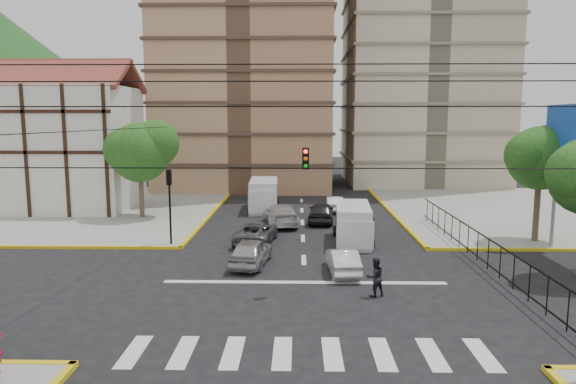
{
  "coord_description": "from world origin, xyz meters",
  "views": [
    {
      "loc": [
        -0.3,
        -21.57,
        7.45
      ],
      "look_at": [
        -0.79,
        2.61,
        4.0
      ],
      "focal_mm": 32.0,
      "sensor_mm": 36.0,
      "label": 1
    }
  ],
  "objects_px": {
    "car_white_front_right": "(343,261)",
    "van_right_lane": "(353,225)",
    "van_left_lane": "(263,196)",
    "pedestrian_crosswalk": "(375,277)",
    "traffic_light_nw": "(170,194)",
    "car_silver_front_left": "(251,252)"
  },
  "relations": [
    {
      "from": "van_left_lane",
      "to": "car_white_front_right",
      "type": "bearing_deg",
      "value": -75.9
    },
    {
      "from": "van_left_lane",
      "to": "car_white_front_right",
      "type": "xyz_separation_m",
      "value": [
        5.0,
        -16.99,
        -0.61
      ]
    },
    {
      "from": "pedestrian_crosswalk",
      "to": "car_white_front_right",
      "type": "bearing_deg",
      "value": -93.44
    },
    {
      "from": "pedestrian_crosswalk",
      "to": "car_silver_front_left",
      "type": "bearing_deg",
      "value": -60.64
    },
    {
      "from": "traffic_light_nw",
      "to": "van_right_lane",
      "type": "height_order",
      "value": "traffic_light_nw"
    },
    {
      "from": "van_left_lane",
      "to": "pedestrian_crosswalk",
      "type": "distance_m",
      "value": 21.14
    },
    {
      "from": "van_right_lane",
      "to": "pedestrian_crosswalk",
      "type": "relative_size",
      "value": 3.11
    },
    {
      "from": "traffic_light_nw",
      "to": "car_silver_front_left",
      "type": "xyz_separation_m",
      "value": [
        5.08,
        -3.83,
        -2.41
      ]
    },
    {
      "from": "car_white_front_right",
      "to": "van_right_lane",
      "type": "bearing_deg",
      "value": -104.3
    },
    {
      "from": "van_left_lane",
      "to": "car_silver_front_left",
      "type": "bearing_deg",
      "value": -90.78
    },
    {
      "from": "van_right_lane",
      "to": "traffic_light_nw",
      "type": "bearing_deg",
      "value": -171.16
    },
    {
      "from": "traffic_light_nw",
      "to": "van_left_lane",
      "type": "xyz_separation_m",
      "value": [
        4.67,
        11.86,
        -1.89
      ]
    },
    {
      "from": "van_left_lane",
      "to": "van_right_lane",
      "type": "bearing_deg",
      "value": -62.85
    },
    {
      "from": "van_right_lane",
      "to": "car_white_front_right",
      "type": "xyz_separation_m",
      "value": [
        -1.15,
        -6.1,
        -0.5
      ]
    },
    {
      "from": "car_silver_front_left",
      "to": "car_white_front_right",
      "type": "distance_m",
      "value": 4.77
    },
    {
      "from": "van_left_lane",
      "to": "car_silver_front_left",
      "type": "xyz_separation_m",
      "value": [
        0.42,
        -15.68,
        -0.52
      ]
    },
    {
      "from": "van_right_lane",
      "to": "pedestrian_crosswalk",
      "type": "xyz_separation_m",
      "value": [
        -0.07,
        -9.35,
        -0.28
      ]
    },
    {
      "from": "car_silver_front_left",
      "to": "traffic_light_nw",
      "type": "bearing_deg",
      "value": -29.15
    },
    {
      "from": "car_white_front_right",
      "to": "pedestrian_crosswalk",
      "type": "bearing_deg",
      "value": 104.74
    },
    {
      "from": "traffic_light_nw",
      "to": "pedestrian_crosswalk",
      "type": "distance_m",
      "value": 13.82
    },
    {
      "from": "traffic_light_nw",
      "to": "car_white_front_right",
      "type": "distance_m",
      "value": 11.23
    },
    {
      "from": "traffic_light_nw",
      "to": "car_silver_front_left",
      "type": "relative_size",
      "value": 1.07
    }
  ]
}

